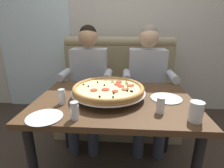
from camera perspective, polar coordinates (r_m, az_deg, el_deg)
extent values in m
cube|color=beige|center=(2.66, 2.71, 21.55)|extent=(6.00, 0.12, 2.80)
cube|color=white|center=(2.91, -25.06, 19.69)|extent=(1.10, 0.02, 2.80)
cube|color=#998966|center=(2.21, 1.84, -9.16)|extent=(1.45, 0.60, 0.46)
cube|color=#998966|center=(2.42, 2.29, 4.80)|extent=(1.45, 0.18, 0.65)
cylinder|color=#998966|center=(2.36, 2.41, 13.70)|extent=(1.45, 0.14, 0.14)
cube|color=#4C331E|center=(1.32, 0.87, -5.51)|extent=(1.17, 0.82, 0.04)
cylinder|color=black|center=(1.88, -14.78, -10.96)|extent=(0.06, 0.06, 0.70)
cylinder|color=black|center=(1.85, 17.92, -11.85)|extent=(0.06, 0.06, 0.70)
cube|color=#2D3342|center=(1.89, -8.31, -4.06)|extent=(0.34, 0.40, 0.15)
cylinder|color=#2D3342|center=(1.85, -12.65, -15.71)|extent=(0.11, 0.11, 0.46)
cylinder|color=#2D3342|center=(1.80, -6.29, -16.23)|extent=(0.11, 0.11, 0.46)
cube|color=#B2B7C1|center=(2.03, -7.31, 3.65)|extent=(0.40, 0.22, 0.56)
cylinder|color=#B2B7C1|center=(1.88, -15.53, 3.02)|extent=(0.08, 0.28, 0.08)
cylinder|color=#B2B7C1|center=(1.78, -1.40, 2.88)|extent=(0.08, 0.28, 0.08)
sphere|color=tan|center=(1.95, -7.92, 15.08)|extent=(0.21, 0.21, 0.21)
sphere|color=black|center=(1.96, -7.91, 16.12)|extent=(0.19, 0.19, 0.19)
cube|color=#2D3342|center=(1.87, 11.74, -4.53)|extent=(0.34, 0.40, 0.15)
cylinder|color=#2D3342|center=(1.79, 8.84, -16.69)|extent=(0.11, 0.11, 0.46)
cylinder|color=#2D3342|center=(1.82, 15.40, -16.55)|extent=(0.11, 0.11, 0.46)
cube|color=#B2B7C1|center=(2.01, 11.32, 3.30)|extent=(0.40, 0.22, 0.56)
cylinder|color=#B2B7C1|center=(1.77, 4.87, 2.76)|extent=(0.08, 0.28, 0.08)
cylinder|color=#B2B7C1|center=(1.84, 19.33, 2.35)|extent=(0.08, 0.28, 0.08)
sphere|color=#DBB28E|center=(1.93, 12.16, 14.82)|extent=(0.21, 0.21, 0.21)
sphere|color=gray|center=(1.94, 12.19, 15.87)|extent=(0.19, 0.19, 0.19)
cylinder|color=silver|center=(1.18, -1.80, -6.21)|extent=(0.01, 0.01, 0.05)
cylinder|color=silver|center=(1.40, -6.11, -2.30)|extent=(0.01, 0.01, 0.05)
cylinder|color=silver|center=(1.38, 4.34, -2.56)|extent=(0.01, 0.01, 0.05)
torus|color=silver|center=(1.31, -1.19, -2.79)|extent=(0.30, 0.30, 0.01)
cylinder|color=silver|center=(1.30, -1.19, -2.46)|extent=(0.56, 0.56, 0.00)
cylinder|color=#B77F42|center=(1.30, -1.20, -2.01)|extent=(0.53, 0.53, 0.02)
torus|color=#B77F42|center=(1.29, -1.20, -1.22)|extent=(0.54, 0.54, 0.03)
cylinder|color=beige|center=(1.29, -1.20, -1.43)|extent=(0.47, 0.47, 0.01)
cylinder|color=red|center=(1.24, -6.00, -2.00)|extent=(0.05, 0.05, 0.01)
cylinder|color=red|center=(1.32, 2.92, -0.69)|extent=(0.05, 0.05, 0.01)
cylinder|color=red|center=(1.42, 2.27, 0.65)|extent=(0.05, 0.05, 0.01)
cylinder|color=red|center=(1.21, 1.02, -2.40)|extent=(0.05, 0.05, 0.01)
cylinder|color=red|center=(1.34, 5.98, -0.51)|extent=(0.05, 0.05, 0.01)
cylinder|color=red|center=(1.36, 1.83, -0.09)|extent=(0.05, 0.05, 0.01)
cylinder|color=red|center=(1.25, -2.19, -1.82)|extent=(0.06, 0.06, 0.01)
cylinder|color=red|center=(1.25, 4.12, -1.80)|extent=(0.05, 0.05, 0.01)
sphere|color=black|center=(1.17, 0.81, -3.04)|extent=(0.01, 0.01, 0.01)
sphere|color=black|center=(1.33, -2.54, -0.33)|extent=(0.01, 0.01, 0.01)
sphere|color=black|center=(1.12, -4.08, -4.16)|extent=(0.01, 0.01, 0.01)
sphere|color=black|center=(1.34, 7.03, -0.37)|extent=(0.01, 0.01, 0.01)
sphere|color=black|center=(1.36, -9.39, -0.13)|extent=(0.01, 0.01, 0.01)
sphere|color=black|center=(1.41, -4.75, 0.64)|extent=(0.01, 0.01, 0.01)
sphere|color=black|center=(1.22, 5.12, -2.26)|extent=(0.01, 0.01, 0.01)
sphere|color=black|center=(1.21, 6.72, -2.39)|extent=(0.01, 0.01, 0.01)
sphere|color=black|center=(1.22, 6.21, -2.32)|extent=(0.01, 0.01, 0.01)
sphere|color=black|center=(1.32, -7.82, -0.73)|extent=(0.01, 0.01, 0.01)
sphere|color=black|center=(1.11, 0.19, -4.29)|extent=(0.01, 0.01, 0.01)
cone|color=#CCC675|center=(1.26, 5.19, -1.30)|extent=(0.04, 0.04, 0.02)
cone|color=#CCC675|center=(1.41, 0.25, 0.96)|extent=(0.04, 0.04, 0.02)
cone|color=#CCC675|center=(1.39, 4.79, 0.71)|extent=(0.04, 0.04, 0.02)
cone|color=#CCC675|center=(1.36, 5.08, 0.21)|extent=(0.04, 0.04, 0.02)
cone|color=#CCC675|center=(1.24, 3.84, -1.46)|extent=(0.04, 0.04, 0.02)
cylinder|color=white|center=(1.04, -12.20, -9.08)|extent=(0.05, 0.05, 0.09)
cylinder|color=#A82D19|center=(1.04, -12.15, -9.75)|extent=(0.04, 0.04, 0.06)
cylinder|color=silver|center=(1.01, -12.41, -6.37)|extent=(0.05, 0.05, 0.02)
cylinder|color=white|center=(1.13, 15.70, -7.22)|extent=(0.05, 0.05, 0.08)
cylinder|color=silver|center=(1.13, 15.64, -7.83)|extent=(0.04, 0.04, 0.06)
cylinder|color=silver|center=(1.11, 15.93, -4.81)|extent=(0.05, 0.05, 0.02)
cylinder|color=white|center=(1.25, -16.19, -4.47)|extent=(0.05, 0.05, 0.09)
cylinder|color=#4C6633|center=(1.26, -16.13, -5.06)|extent=(0.04, 0.04, 0.06)
cylinder|color=silver|center=(1.24, -16.41, -2.15)|extent=(0.05, 0.05, 0.02)
cylinder|color=white|center=(1.12, -21.41, -10.21)|extent=(0.15, 0.15, 0.01)
cone|color=white|center=(1.12, -21.47, -9.80)|extent=(0.22, 0.22, 0.01)
cylinder|color=white|center=(1.37, 17.43, -4.51)|extent=(0.16, 0.16, 0.01)
cone|color=white|center=(1.37, 17.47, -4.16)|extent=(0.23, 0.23, 0.01)
cylinder|color=silver|center=(1.09, 26.04, -8.23)|extent=(0.08, 0.08, 0.12)
cylinder|color=gold|center=(1.10, 25.89, -9.18)|extent=(0.07, 0.07, 0.08)
cylinder|color=black|center=(3.87, -14.19, 2.32)|extent=(0.02, 0.02, 0.44)
cylinder|color=black|center=(3.80, -17.92, 1.72)|extent=(0.02, 0.02, 0.44)
cylinder|color=black|center=(3.63, -12.95, 1.37)|extent=(0.02, 0.02, 0.44)
cylinder|color=black|center=(3.56, -16.91, 0.71)|extent=(0.02, 0.02, 0.44)
cylinder|color=black|center=(3.66, -15.80, 4.97)|extent=(0.40, 0.40, 0.02)
cube|color=black|center=(3.46, -15.35, 7.72)|extent=(0.28, 0.20, 0.42)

